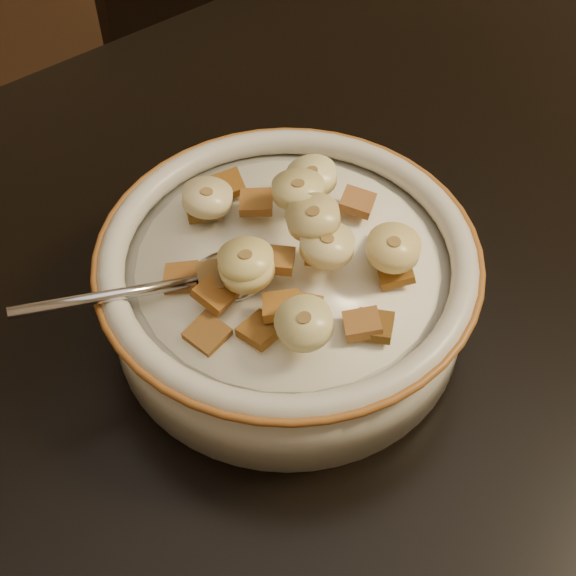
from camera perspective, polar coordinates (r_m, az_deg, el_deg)
chair at (r=1.20m, az=1.73°, el=16.24°), size 0.46×0.46×0.98m
cereal_bowl at (r=0.50m, az=-0.00°, el=-0.27°), size 0.22×0.22×0.05m
milk at (r=0.48m, az=-0.00°, el=1.73°), size 0.18×0.18×0.00m
spoon at (r=0.47m, az=-4.03°, el=0.95°), size 0.06×0.05×0.01m
cereal_square_0 at (r=0.44m, az=1.11°, el=-1.41°), size 0.03×0.03×0.01m
cereal_square_1 at (r=0.52m, az=1.34°, el=7.87°), size 0.02×0.03×0.01m
cereal_square_2 at (r=0.47m, az=-7.58°, el=0.77°), size 0.03×0.03×0.01m
cereal_square_3 at (r=0.44m, az=6.17°, el=-2.69°), size 0.03×0.03×0.01m
cereal_square_4 at (r=0.46m, az=3.02°, el=3.37°), size 0.02×0.02×0.01m
cereal_square_5 at (r=0.44m, az=-0.49°, el=-1.27°), size 0.03×0.03×0.01m
cereal_square_6 at (r=0.50m, az=-2.28°, el=6.12°), size 0.03×0.03×0.01m
cereal_square_7 at (r=0.45m, az=-5.17°, el=0.83°), size 0.03×0.03×0.01m
cereal_square_8 at (r=0.47m, az=7.62°, el=1.21°), size 0.03×0.03×0.01m
cereal_square_9 at (r=0.50m, az=-5.50°, el=5.92°), size 0.03×0.03×0.01m
cereal_square_10 at (r=0.44m, az=5.30°, el=-2.56°), size 0.03×0.03×0.01m
cereal_square_11 at (r=0.46m, az=2.46°, el=2.71°), size 0.03×0.03×0.01m
cereal_square_12 at (r=0.44m, az=-5.77°, el=-3.26°), size 0.02×0.02×0.01m
cereal_square_13 at (r=0.50m, az=-6.10°, el=5.65°), size 0.03×0.03×0.01m
cereal_square_14 at (r=0.50m, az=4.96°, el=6.12°), size 0.03×0.03×0.01m
cereal_square_15 at (r=0.45m, az=-5.17°, el=-0.37°), size 0.03×0.03×0.01m
cereal_square_16 at (r=0.51m, az=-4.33°, el=7.31°), size 0.03×0.03×0.01m
cereal_square_17 at (r=0.45m, az=-0.84°, el=2.02°), size 0.03×0.03×0.01m
cereal_square_18 at (r=0.44m, az=-1.96°, el=-3.00°), size 0.02×0.02×0.01m
cereal_square_19 at (r=0.48m, az=7.17°, el=3.25°), size 0.03×0.03×0.01m
banana_slice_0 at (r=0.45m, az=2.79°, el=3.11°), size 0.04×0.04×0.01m
banana_slice_1 at (r=0.46m, az=1.79°, el=5.04°), size 0.04×0.04×0.02m
banana_slice_2 at (r=0.46m, az=7.50°, el=2.86°), size 0.04×0.04×0.01m
banana_slice_3 at (r=0.50m, az=-5.76°, el=6.43°), size 0.04×0.04×0.01m
banana_slice_4 at (r=0.44m, az=-3.02°, el=1.96°), size 0.04×0.04×0.01m
banana_slice_5 at (r=0.47m, az=0.72°, el=7.02°), size 0.04×0.04×0.01m
banana_slice_6 at (r=0.44m, az=-2.96°, el=1.51°), size 0.04×0.04×0.02m
banana_slice_7 at (r=0.50m, az=1.69°, el=7.92°), size 0.04×0.04×0.02m
banana_slice_8 at (r=0.42m, az=1.15°, el=-2.53°), size 0.04×0.04×0.02m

